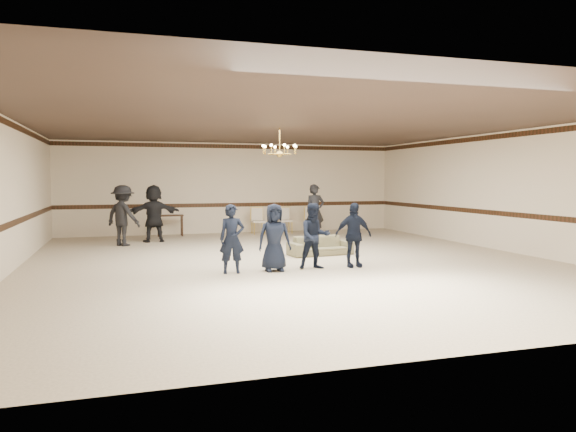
% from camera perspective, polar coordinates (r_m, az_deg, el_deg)
% --- Properties ---
extents(room, '(12.01, 14.01, 3.21)m').
position_cam_1_polar(room, '(12.53, 0.38, 2.43)').
color(room, beige).
rests_on(room, ground).
extents(chair_rail, '(12.00, 0.02, 0.14)m').
position_cam_1_polar(chair_rail, '(19.32, -5.85, 1.18)').
color(chair_rail, '#361B10').
rests_on(chair_rail, wall_back).
extents(crown_molding, '(12.00, 0.02, 0.14)m').
position_cam_1_polar(crown_molding, '(19.33, -5.89, 7.35)').
color(crown_molding, '#361B10').
rests_on(crown_molding, wall_back).
extents(chandelier, '(0.94, 0.94, 0.89)m').
position_cam_1_polar(chandelier, '(13.51, -0.90, 7.96)').
color(chandelier, gold).
rests_on(chandelier, ceiling).
extents(boy_a, '(0.54, 0.38, 1.42)m').
position_cam_1_polar(boy_a, '(11.05, -5.96, -2.43)').
color(boy_a, black).
rests_on(boy_a, floor).
extents(boy_b, '(0.71, 0.48, 1.42)m').
position_cam_1_polar(boy_b, '(11.26, -1.46, -2.30)').
color(boy_b, black).
rests_on(boy_b, floor).
extents(boy_c, '(0.72, 0.58, 1.42)m').
position_cam_1_polar(boy_c, '(11.53, 2.85, -2.15)').
color(boy_c, black).
rests_on(boy_c, floor).
extents(boy_d, '(0.85, 0.39, 1.42)m').
position_cam_1_polar(boy_d, '(11.87, 6.94, -2.00)').
color(boy_d, black).
rests_on(boy_d, floor).
extents(settee, '(1.70, 0.83, 0.48)m').
position_cam_1_polar(settee, '(13.70, 3.44, -3.15)').
color(settee, '#6F664A').
rests_on(settee, floor).
extents(adult_left, '(1.27, 1.25, 1.75)m').
position_cam_1_polar(adult_left, '(16.20, -17.10, 0.05)').
color(adult_left, black).
rests_on(adult_left, floor).
extents(adult_mid, '(1.67, 0.69, 1.75)m').
position_cam_1_polar(adult_mid, '(16.92, -14.05, 0.27)').
color(adult_mid, black).
rests_on(adult_mid, floor).
extents(adult_right, '(0.65, 0.44, 1.75)m').
position_cam_1_polar(adult_right, '(17.55, 2.89, 0.51)').
color(adult_right, black).
rests_on(adult_right, floor).
extents(banquet_chair_left, '(0.45, 0.45, 0.91)m').
position_cam_1_polar(banquet_chair_left, '(18.79, -3.18, -0.54)').
color(banquet_chair_left, beige).
rests_on(banquet_chair_left, floor).
extents(banquet_chair_mid, '(0.44, 0.44, 0.91)m').
position_cam_1_polar(banquet_chair_mid, '(19.05, -0.26, -0.47)').
color(banquet_chair_mid, beige).
rests_on(banquet_chair_mid, floor).
extents(banquet_chair_right, '(0.46, 0.46, 0.91)m').
position_cam_1_polar(banquet_chair_right, '(19.36, 2.57, -0.40)').
color(banquet_chair_right, beige).
rests_on(banquet_chair_right, floor).
extents(console_table, '(0.87, 0.38, 0.73)m').
position_cam_1_polar(console_table, '(18.51, -12.39, -0.99)').
color(console_table, '#341F11').
rests_on(console_table, floor).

